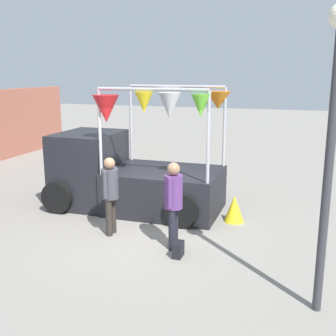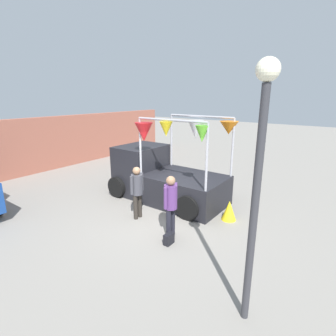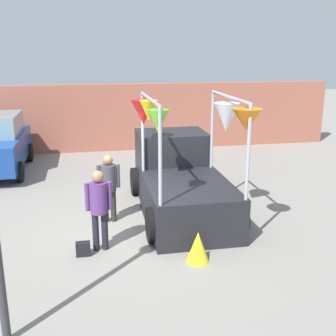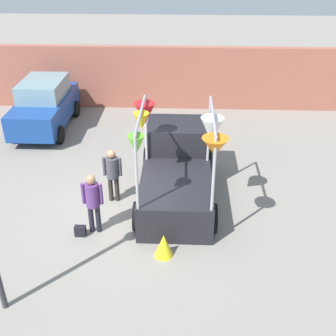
{
  "view_description": "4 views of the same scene",
  "coord_description": "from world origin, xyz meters",
  "px_view_note": "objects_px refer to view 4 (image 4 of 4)",
  "views": [
    {
      "loc": [
        -7.91,
        -3.14,
        3.28
      ],
      "look_at": [
        0.83,
        -0.27,
        1.15
      ],
      "focal_mm": 45.0,
      "sensor_mm": 36.0,
      "label": 1
    },
    {
      "loc": [
        -5.84,
        -4.57,
        3.61
      ],
      "look_at": [
        0.68,
        0.26,
        1.34
      ],
      "focal_mm": 28.0,
      "sensor_mm": 36.0,
      "label": 2
    },
    {
      "loc": [
        -0.94,
        -8.78,
        3.92
      ],
      "look_at": [
        0.77,
        0.02,
        1.37
      ],
      "focal_mm": 45.0,
      "sensor_mm": 36.0,
      "label": 3
    },
    {
      "loc": [
        1.42,
        -9.43,
        6.8
      ],
      "look_at": [
        1.02,
        0.05,
        1.36
      ],
      "focal_mm": 45.0,
      "sensor_mm": 36.0,
      "label": 4
    }
  ],
  "objects_px": {
    "parked_car": "(45,105)",
    "person_customer": "(93,198)",
    "vendor_truck": "(177,167)",
    "handbag": "(80,231)",
    "person_vendor": "(112,171)",
    "folded_kite_bundle_sunflower": "(164,245)"
  },
  "relations": [
    {
      "from": "person_customer",
      "to": "handbag",
      "type": "distance_m",
      "value": 0.95
    },
    {
      "from": "vendor_truck",
      "to": "parked_car",
      "type": "xyz_separation_m",
      "value": [
        -5.12,
        4.43,
        0.07
      ]
    },
    {
      "from": "parked_car",
      "to": "handbag",
      "type": "xyz_separation_m",
      "value": [
        2.73,
        -6.49,
        -0.8
      ]
    },
    {
      "from": "parked_car",
      "to": "person_customer",
      "type": "bearing_deg",
      "value": -63.89
    },
    {
      "from": "person_customer",
      "to": "parked_car",
      "type": "bearing_deg",
      "value": 116.11
    },
    {
      "from": "parked_car",
      "to": "handbag",
      "type": "distance_m",
      "value": 7.09
    },
    {
      "from": "vendor_truck",
      "to": "parked_car",
      "type": "bearing_deg",
      "value": 139.12
    },
    {
      "from": "vendor_truck",
      "to": "handbag",
      "type": "bearing_deg",
      "value": -139.1
    },
    {
      "from": "person_customer",
      "to": "folded_kite_bundle_sunflower",
      "type": "xyz_separation_m",
      "value": [
        1.79,
        -0.85,
        -0.7
      ]
    },
    {
      "from": "parked_car",
      "to": "folded_kite_bundle_sunflower",
      "type": "xyz_separation_m",
      "value": [
        4.88,
        -7.15,
        -0.64
      ]
    },
    {
      "from": "person_customer",
      "to": "person_vendor",
      "type": "height_order",
      "value": "person_customer"
    },
    {
      "from": "handbag",
      "to": "folded_kite_bundle_sunflower",
      "type": "bearing_deg",
      "value": -16.94
    },
    {
      "from": "person_vendor",
      "to": "person_customer",
      "type": "bearing_deg",
      "value": -100.64
    },
    {
      "from": "vendor_truck",
      "to": "parked_car",
      "type": "distance_m",
      "value": 6.77
    },
    {
      "from": "person_vendor",
      "to": "parked_car",
      "type": "bearing_deg",
      "value": 124.52
    },
    {
      "from": "person_customer",
      "to": "person_vendor",
      "type": "bearing_deg",
      "value": 79.36
    },
    {
      "from": "parked_car",
      "to": "folded_kite_bundle_sunflower",
      "type": "bearing_deg",
      "value": -55.68
    },
    {
      "from": "folded_kite_bundle_sunflower",
      "to": "parked_car",
      "type": "bearing_deg",
      "value": 124.32
    },
    {
      "from": "person_vendor",
      "to": "folded_kite_bundle_sunflower",
      "type": "distance_m",
      "value": 2.82
    },
    {
      "from": "vendor_truck",
      "to": "person_customer",
      "type": "distance_m",
      "value": 2.76
    },
    {
      "from": "person_vendor",
      "to": "handbag",
      "type": "height_order",
      "value": "person_vendor"
    },
    {
      "from": "vendor_truck",
      "to": "person_customer",
      "type": "bearing_deg",
      "value": -137.48
    }
  ]
}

